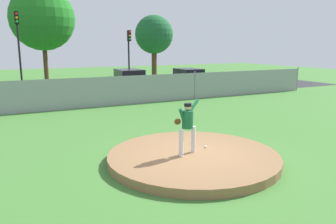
% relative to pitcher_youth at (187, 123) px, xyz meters
% --- Properties ---
extents(ground_plane, '(80.00, 80.00, 0.00)m').
position_rel_pitcher_youth_xyz_m(ground_plane, '(0.22, 6.01, -1.18)').
color(ground_plane, '#427A33').
extents(asphalt_strip, '(44.00, 7.00, 0.01)m').
position_rel_pitcher_youth_xyz_m(asphalt_strip, '(0.22, 14.51, -1.18)').
color(asphalt_strip, '#2B2B2D').
rests_on(asphalt_strip, ground_plane).
extents(pitchers_mound, '(5.03, 5.03, 0.25)m').
position_rel_pitcher_youth_xyz_m(pitchers_mound, '(0.22, 0.01, -1.06)').
color(pitchers_mound, olive).
rests_on(pitchers_mound, ground_plane).
extents(pitcher_youth, '(0.81, 0.32, 1.61)m').
position_rel_pitcher_youth_xyz_m(pitcher_youth, '(0.00, 0.00, 0.00)').
color(pitcher_youth, silver).
rests_on(pitcher_youth, pitchers_mound).
extents(baseball, '(0.07, 0.07, 0.07)m').
position_rel_pitcher_youth_xyz_m(baseball, '(0.84, 0.28, -0.90)').
color(baseball, white).
rests_on(baseball, pitchers_mound).
extents(chainlink_fence, '(30.94, 0.07, 1.78)m').
position_rel_pitcher_youth_xyz_m(chainlink_fence, '(0.22, 10.01, -0.34)').
color(chainlink_fence, gray).
rests_on(chainlink_fence, ground_plane).
extents(parked_car_navy, '(1.87, 4.04, 1.65)m').
position_rel_pitcher_youth_xyz_m(parked_car_navy, '(8.39, 14.17, -0.40)').
color(parked_car_navy, '#161E4C').
rests_on(parked_car_navy, ground_plane).
extents(parked_car_burgundy, '(2.07, 4.40, 1.72)m').
position_rel_pitcher_youth_xyz_m(parked_car_burgundy, '(3.60, 14.50, -0.36)').
color(parked_car_burgundy, maroon).
rests_on(parked_car_burgundy, ground_plane).
extents(traffic_cone_orange, '(0.40, 0.40, 0.55)m').
position_rel_pitcher_youth_xyz_m(traffic_cone_orange, '(1.14, 17.58, -0.92)').
color(traffic_cone_orange, orange).
rests_on(traffic_cone_orange, asphalt_strip).
extents(traffic_light_near, '(0.28, 0.46, 5.80)m').
position_rel_pitcher_youth_xyz_m(traffic_light_near, '(-3.33, 18.62, 2.71)').
color(traffic_light_near, black).
rests_on(traffic_light_near, ground_plane).
extents(traffic_light_far, '(0.28, 0.46, 4.68)m').
position_rel_pitcher_youth_xyz_m(traffic_light_far, '(5.21, 18.75, 2.03)').
color(traffic_light_far, black).
rests_on(traffic_light_far, ground_plane).
extents(tree_broad_left, '(5.37, 5.37, 8.35)m').
position_rel_pitcher_youth_xyz_m(tree_broad_left, '(-1.15, 22.33, 4.47)').
color(tree_broad_left, '#4C331E').
rests_on(tree_broad_left, ground_plane).
extents(tree_leaning_west, '(4.03, 4.03, 6.60)m').
position_rel_pitcher_youth_xyz_m(tree_leaning_west, '(10.07, 24.27, 3.36)').
color(tree_leaning_west, '#4C331E').
rests_on(tree_leaning_west, ground_plane).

